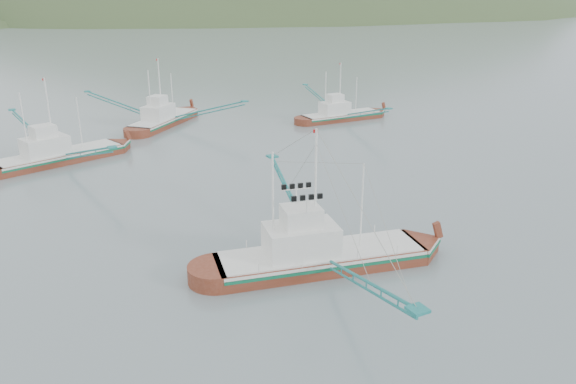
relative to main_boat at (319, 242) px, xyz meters
name	(u,v)px	position (x,y,z in m)	size (l,w,h in m)	color
ground	(324,254)	(1.51, 1.71, -2.00)	(1200.00, 1200.00, 0.00)	slate
main_boat	(319,242)	(0.00, 0.00, 0.00)	(15.93, 27.63, 11.31)	maroon
bg_boat_far	(163,110)	(2.89, 51.01, 0.31)	(21.98, 22.22, 10.75)	maroon
bg_boat_right	(341,112)	(28.54, 41.52, -0.69)	(13.10, 23.71, 9.60)	maroon
bg_boat_left	(57,146)	(-13.67, 37.43, 0.06)	(15.22, 25.98, 10.80)	maroon
headland_right	(306,13)	(241.51, 431.71, -2.00)	(684.00, 432.00, 306.00)	#374B26
ridge_distant	(42,12)	(31.51, 561.71, -2.00)	(960.00, 400.00, 240.00)	slate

